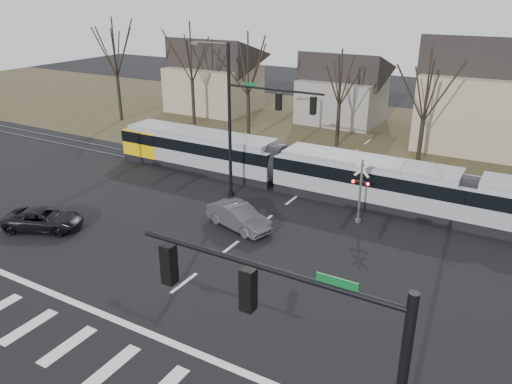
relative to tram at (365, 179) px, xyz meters
The scene contains 16 objects.
ground 16.63m from the tram, 104.83° to the right, with size 140.00×140.00×0.00m, color black.
grass_verge 16.63m from the tram, 104.83° to the left, with size 140.00×28.00×0.01m, color #38331E.
crosswalk 20.51m from the tram, 101.96° to the right, with size 27.00×2.60×0.01m.
stop_line 18.37m from the tram, 103.38° to the right, with size 28.00×0.35×0.01m, color silver.
lane_dashes 4.54m from the tram, behind, with size 0.18×30.00×0.01m.
rail_pair 4.54m from the tram, behind, with size 90.00×1.52×0.06m.
tram is the anchor object (origin of this frame).
sedan 9.13m from the tram, 124.34° to the right, with size 4.63×2.68×1.44m, color #3F3F45.
suv 20.16m from the tram, 138.32° to the right, with size 5.00×3.80×1.26m, color black.
signal_pole_near_right 23.04m from the tram, 75.04° to the right, with size 6.72×0.44×8.00m.
signal_pole_far 8.53m from the tram, 152.22° to the right, with size 9.28×0.44×10.20m.
rail_crossing_signal 3.30m from the tram, 76.59° to the right, with size 1.08×0.36×4.00m.
tree_row 10.78m from the tram, 102.60° to the left, with size 59.20×7.20×10.00m.
house_a 30.32m from the tram, 143.40° to the left, with size 9.72×8.64×8.60m.
house_b 22.15m from the tram, 114.79° to the left, with size 8.64×7.56×7.65m.
house_c 18.01m from the tram, 74.34° to the left, with size 10.80×8.64×10.10m.
Camera 1 is at (13.36, -14.22, 13.18)m, focal length 35.00 mm.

